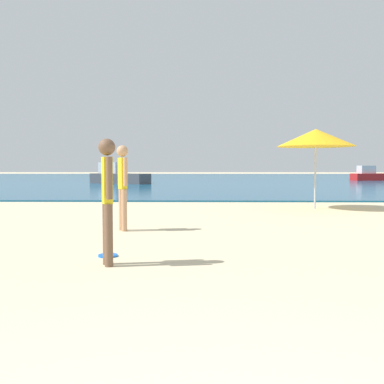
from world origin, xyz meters
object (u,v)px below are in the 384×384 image
Objects in this scene: person_distant at (123,182)px; boat_far at (372,175)px; beach_umbrella at (316,138)px; person_standing at (107,194)px; boat_near at (118,176)px; frisbee at (108,255)px.

person_distant reaches higher than boat_far.
boat_far is 1.68× the size of beach_umbrella.
person_standing is 0.68× the size of beach_umbrella.
person_standing is at bearing -51.07° from boat_near.
person_standing reaches higher than boat_near.
frisbee is at bearing -123.35° from beach_umbrella.
person_standing is 1.04m from frisbee.
frisbee is 36.25m from boat_far.
boat_near is 1.94× the size of beach_umbrella.
frisbee is at bearing -51.10° from boat_near.
frisbee is 8.62m from beach_umbrella.
person_distant reaches higher than frisbee.
person_distant is 23.07m from boat_near.
boat_near is at bearing 159.78° from person_distant.
person_distant is 34.19m from boat_far.
boat_far is at bearing -47.67° from person_standing.
person_distant is 0.42× the size of boat_far.
person_standing reaches higher than frisbee.
person_standing is at bearing -128.25° from boat_far.
frisbee is at bearing -25.86° from person_distant.
beach_umbrella reaches higher than boat_far.
frisbee is (-0.12, 0.55, -0.88)m from person_standing.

